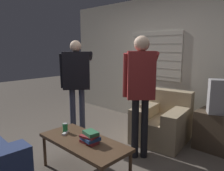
{
  "coord_description": "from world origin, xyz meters",
  "views": [
    {
      "loc": [
        2.26,
        -1.84,
        1.57
      ],
      "look_at": [
        0.03,
        0.49,
        1.0
      ],
      "focal_mm": 35.0,
      "sensor_mm": 36.0,
      "label": 1
    }
  ],
  "objects_px": {
    "armchair_beige": "(163,122)",
    "book_stack": "(90,137)",
    "person_right_standing": "(141,83)",
    "soda_can": "(65,128)",
    "coffee_table": "(84,144)",
    "spare_remote": "(65,133)",
    "person_left_standing": "(77,76)"
  },
  "relations": [
    {
      "from": "person_left_standing",
      "to": "book_stack",
      "type": "height_order",
      "value": "person_left_standing"
    },
    {
      "from": "person_left_standing",
      "to": "book_stack",
      "type": "distance_m",
      "value": 1.46
    },
    {
      "from": "armchair_beige",
      "to": "spare_remote",
      "type": "height_order",
      "value": "armchair_beige"
    },
    {
      "from": "armchair_beige",
      "to": "person_left_standing",
      "type": "distance_m",
      "value": 1.67
    },
    {
      "from": "armchair_beige",
      "to": "soda_can",
      "type": "xyz_separation_m",
      "value": [
        -0.52,
        -1.6,
        0.2
      ]
    },
    {
      "from": "armchair_beige",
      "to": "person_left_standing",
      "type": "height_order",
      "value": "person_left_standing"
    },
    {
      "from": "person_left_standing",
      "to": "soda_can",
      "type": "xyz_separation_m",
      "value": [
        0.68,
        -0.72,
        -0.55
      ]
    },
    {
      "from": "coffee_table",
      "to": "person_right_standing",
      "type": "bearing_deg",
      "value": 75.86
    },
    {
      "from": "armchair_beige",
      "to": "person_right_standing",
      "type": "xyz_separation_m",
      "value": [
        0.07,
        -0.75,
        0.77
      ]
    },
    {
      "from": "person_left_standing",
      "to": "person_right_standing",
      "type": "relative_size",
      "value": 0.98
    },
    {
      "from": "coffee_table",
      "to": "spare_remote",
      "type": "relative_size",
      "value": 8.92
    },
    {
      "from": "soda_can",
      "to": "book_stack",
      "type": "bearing_deg",
      "value": 2.65
    },
    {
      "from": "person_left_standing",
      "to": "spare_remote",
      "type": "bearing_deg",
      "value": -95.89
    },
    {
      "from": "coffee_table",
      "to": "soda_can",
      "type": "relative_size",
      "value": 9.37
    },
    {
      "from": "coffee_table",
      "to": "spare_remote",
      "type": "height_order",
      "value": "spare_remote"
    },
    {
      "from": "armchair_beige",
      "to": "coffee_table",
      "type": "distance_m",
      "value": 1.61
    },
    {
      "from": "armchair_beige",
      "to": "person_left_standing",
      "type": "bearing_deg",
      "value": 27.89
    },
    {
      "from": "armchair_beige",
      "to": "book_stack",
      "type": "bearing_deg",
      "value": 79.93
    },
    {
      "from": "armchair_beige",
      "to": "person_left_standing",
      "type": "xyz_separation_m",
      "value": [
        -1.19,
        -0.88,
        0.75
      ]
    },
    {
      "from": "armchair_beige",
      "to": "book_stack",
      "type": "xyz_separation_m",
      "value": [
        -0.04,
        -1.58,
        0.21
      ]
    },
    {
      "from": "armchair_beige",
      "to": "spare_remote",
      "type": "xyz_separation_m",
      "value": [
        -0.47,
        -1.63,
        0.15
      ]
    },
    {
      "from": "armchair_beige",
      "to": "book_stack",
      "type": "height_order",
      "value": "armchair_beige"
    },
    {
      "from": "spare_remote",
      "to": "book_stack",
      "type": "bearing_deg",
      "value": -23.93
    },
    {
      "from": "coffee_table",
      "to": "person_right_standing",
      "type": "xyz_separation_m",
      "value": [
        0.21,
        0.84,
        0.67
      ]
    },
    {
      "from": "coffee_table",
      "to": "person_left_standing",
      "type": "height_order",
      "value": "person_left_standing"
    },
    {
      "from": "person_left_standing",
      "to": "armchair_beige",
      "type": "bearing_deg",
      "value": -13.31
    },
    {
      "from": "person_right_standing",
      "to": "book_stack",
      "type": "bearing_deg",
      "value": -142.04
    },
    {
      "from": "person_right_standing",
      "to": "soda_can",
      "type": "height_order",
      "value": "person_right_standing"
    },
    {
      "from": "coffee_table",
      "to": "armchair_beige",
      "type": "bearing_deg",
      "value": 84.8
    },
    {
      "from": "armchair_beige",
      "to": "soda_can",
      "type": "distance_m",
      "value": 1.7
    },
    {
      "from": "soda_can",
      "to": "spare_remote",
      "type": "bearing_deg",
      "value": -33.77
    },
    {
      "from": "armchair_beige",
      "to": "book_stack",
      "type": "distance_m",
      "value": 1.6
    }
  ]
}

